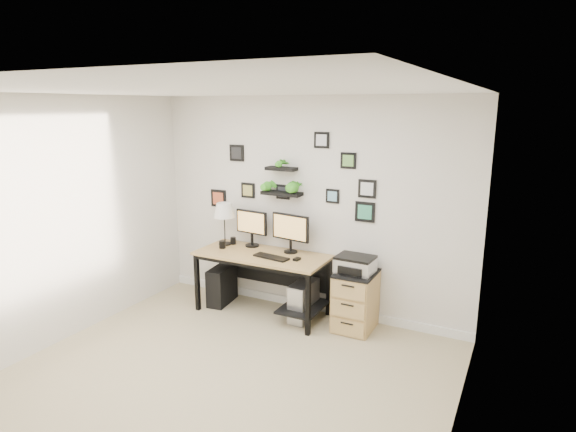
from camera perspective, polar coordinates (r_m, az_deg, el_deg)
The scene contains 14 objects.
room at distance 6.14m, azimuth 2.15°, elevation -10.40°, with size 4.00×4.00×4.00m.
desk at distance 5.83m, azimuth -2.62°, elevation -5.61°, with size 1.60×0.70×0.75m.
monitor_left at distance 6.02m, azimuth -4.34°, elevation -1.14°, with size 0.45×0.19×0.46m.
monitor_right at distance 5.74m, azimuth 0.28°, elevation -1.67°, with size 0.51×0.19×0.47m.
keyboard at distance 5.62m, azimuth -2.00°, elevation -4.89°, with size 0.44×0.14×0.02m, color black.
mouse at distance 5.53m, azimuth 1.06°, elevation -5.14°, with size 0.06×0.09×0.03m, color black.
table_lamp at distance 6.11m, azimuth -7.58°, elevation 0.56°, with size 0.26×0.26×0.54m.
mug at distance 6.04m, azimuth -7.79°, elevation -3.38°, with size 0.08×0.08×0.09m, color black.
pen_cup at distance 6.20m, azimuth -6.52°, elevation -2.93°, with size 0.07×0.07×0.09m, color black.
pc_tower_black at distance 6.28m, azimuth -7.84°, elevation -8.10°, with size 0.21×0.48×0.48m, color black.
pc_tower_grey at distance 5.77m, azimuth 1.84°, elevation -10.03°, with size 0.21×0.47×0.46m.
file_cabinet at distance 5.56m, azimuth 7.98°, elevation -9.91°, with size 0.43×0.53×0.67m.
printer at distance 5.41m, azimuth 7.97°, elevation -5.69°, with size 0.42×0.35×0.19m.
wall_decor at distance 5.76m, azimuth -0.21°, elevation 4.37°, with size 2.24×0.18×1.01m.
Camera 1 is at (2.35, -3.14, 2.48)m, focal length 30.00 mm.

